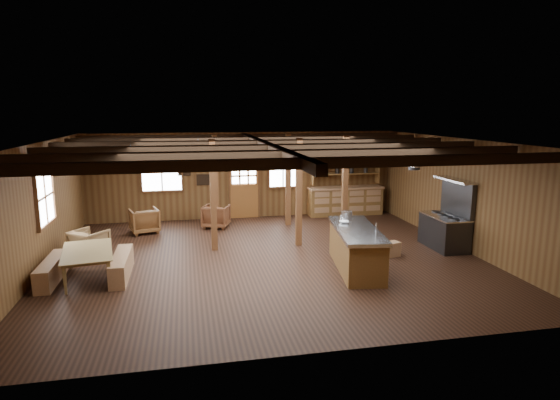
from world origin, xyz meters
name	(u,v)px	position (x,y,z in m)	size (l,w,h in m)	color
room	(267,201)	(0.00, 0.00, 1.40)	(10.04, 9.04, 2.84)	black
ceiling_joists	(266,146)	(0.00, 0.18, 2.68)	(9.80, 8.82, 0.18)	black
timber_posts	(273,187)	(0.52, 2.08, 1.40)	(3.95, 2.35, 2.80)	#4C2715
back_door	(244,191)	(0.00, 4.45, 0.88)	(1.02, 0.08, 2.15)	brown
window_back_left	(162,171)	(-2.60, 4.46, 1.60)	(1.32, 0.06, 1.32)	white
window_back_right	(283,168)	(1.30, 4.46, 1.60)	(1.02, 0.06, 1.32)	white
window_left	(44,197)	(-4.96, 0.50, 1.60)	(0.14, 1.24, 1.32)	white
notice_boards	(197,169)	(-1.50, 4.46, 1.64)	(1.08, 0.03, 0.90)	beige
back_counter	(345,197)	(3.40, 4.20, 0.60)	(2.55, 0.60, 2.45)	brown
pendant_lamps	(169,163)	(-2.25, 1.00, 2.25)	(1.86, 2.36, 0.66)	#2E2E30
pot_rack	(394,160)	(3.25, 0.28, 2.28)	(0.40, 3.00, 0.43)	#2E2E30
kitchen_island	(356,248)	(1.80, -1.12, 0.48)	(1.24, 2.60, 1.20)	brown
step_stool	(392,249)	(3.00, -0.39, 0.18)	(0.40, 0.28, 0.35)	#9A6E46
commercial_range	(446,225)	(4.65, -0.01, 0.59)	(0.77, 1.45, 1.79)	#2E2E30
dining_table	(90,264)	(-3.90, -0.57, 0.31)	(1.75, 0.98, 0.62)	olive
bench_wall	(52,270)	(-4.65, -0.57, 0.23)	(0.31, 1.65, 0.45)	#9A6E46
bench_aisle	(122,266)	(-3.27, -0.57, 0.24)	(0.32, 1.72, 0.47)	#9A6E46
armchair_a	(144,221)	(-3.08, 3.08, 0.36)	(0.76, 0.78, 0.71)	brown
armchair_b	(216,216)	(-1.00, 3.31, 0.34)	(0.73, 0.76, 0.69)	brown
armchair_c	(89,243)	(-4.20, 1.00, 0.34)	(0.72, 0.75, 0.68)	brown
counter_pot	(347,215)	(1.91, -0.11, 1.02)	(0.27, 0.27, 0.16)	silver
bowl	(344,222)	(1.67, -0.62, 0.97)	(0.23, 0.23, 0.06)	silver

